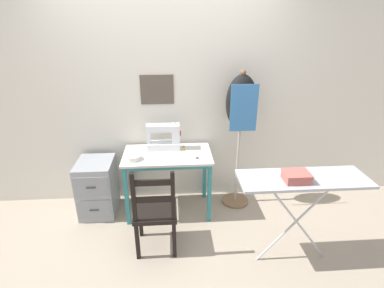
# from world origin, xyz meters

# --- Properties ---
(ground_plane) EXTENTS (14.00, 14.00, 0.00)m
(ground_plane) POSITION_xyz_m (0.00, 0.00, 0.00)
(ground_plane) COLOR tan
(wall_back) EXTENTS (10.00, 0.07, 2.55)m
(wall_back) POSITION_xyz_m (-0.00, 0.63, 1.28)
(wall_back) COLOR silver
(wall_back) RESTS_ON ground_plane
(sewing_table) EXTENTS (0.96, 0.56, 0.73)m
(sewing_table) POSITION_xyz_m (0.00, 0.27, 0.63)
(sewing_table) COLOR silver
(sewing_table) RESTS_ON ground_plane
(sewing_machine) EXTENTS (0.38, 0.15, 0.31)m
(sewing_machine) POSITION_xyz_m (-0.02, 0.42, 0.86)
(sewing_machine) COLOR white
(sewing_machine) RESTS_ON sewing_table
(fabric_bowl) EXTENTS (0.17, 0.17, 0.05)m
(fabric_bowl) POSITION_xyz_m (-0.36, 0.16, 0.75)
(fabric_bowl) COLOR silver
(fabric_bowl) RESTS_ON sewing_table
(scissors) EXTENTS (0.11, 0.13, 0.01)m
(scissors) POSITION_xyz_m (0.34, 0.12, 0.73)
(scissors) COLOR silver
(scissors) RESTS_ON sewing_table
(thread_spool_near_machine) EXTENTS (0.03, 0.03, 0.04)m
(thread_spool_near_machine) POSITION_xyz_m (0.18, 0.37, 0.75)
(thread_spool_near_machine) COLOR yellow
(thread_spool_near_machine) RESTS_ON sewing_table
(wooden_chair) EXTENTS (0.40, 0.38, 0.91)m
(wooden_chair) POSITION_xyz_m (-0.12, -0.36, 0.42)
(wooden_chair) COLOR black
(wooden_chair) RESTS_ON ground_plane
(filing_cabinet) EXTENTS (0.39, 0.48, 0.64)m
(filing_cabinet) POSITION_xyz_m (-0.81, 0.31, 0.32)
(filing_cabinet) COLOR #93999E
(filing_cabinet) RESTS_ON ground_plane
(dress_form) EXTENTS (0.34, 0.32, 1.61)m
(dress_form) POSITION_xyz_m (0.81, 0.38, 1.18)
(dress_form) COLOR #846647
(dress_form) RESTS_ON ground_plane
(ironing_board) EXTENTS (1.09, 0.37, 0.88)m
(ironing_board) POSITION_xyz_m (1.15, -0.58, 0.82)
(ironing_board) COLOR #ADB2B7
(ironing_board) RESTS_ON ground_plane
(storage_box) EXTENTS (0.21, 0.17, 0.08)m
(storage_box) POSITION_xyz_m (1.06, -0.63, 0.91)
(storage_box) COLOR #AD564C
(storage_box) RESTS_ON ironing_board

